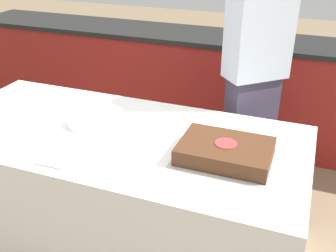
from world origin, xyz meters
The scene contains 8 objects.
ground_plane centered at (0.00, 0.00, 0.00)m, with size 14.00×14.00×0.00m, color #7A664C.
back_counter centered at (0.00, 1.54, 0.46)m, with size 4.40×0.58×0.92m.
dining_table centered at (0.00, 0.00, 0.37)m, with size 2.06×0.94×0.74m.
cake centered at (0.62, -0.04, 0.78)m, with size 0.48×0.35×0.09m.
plate_stack centered at (-0.20, 0.03, 0.76)m, with size 0.21×0.21×0.04m.
side_plate_near_cake centered at (0.65, 0.28, 0.74)m, with size 0.19×0.19×0.00m.
utensil_pile centered at (-0.13, -0.36, 0.75)m, with size 0.15×0.11×0.02m.
person_cutting_cake centered at (0.62, 0.69, 0.86)m, with size 0.41×0.40×1.65m.
Camera 1 is at (0.94, -1.65, 1.76)m, focal length 42.00 mm.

